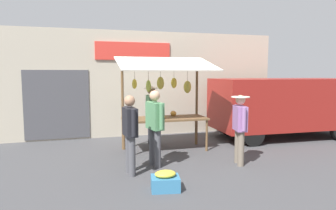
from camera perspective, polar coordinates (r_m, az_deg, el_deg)
name	(u,v)px	position (r m, az deg, el deg)	size (l,w,h in m)	color
ground_plane	(165,150)	(8.27, -0.59, -8.42)	(40.00, 40.00, 0.00)	#424244
street_backdrop	(145,84)	(10.13, -4.30, 3.96)	(9.00, 0.30, 3.40)	#B2A893
market_stall	(165,93)	(8.06, -0.56, 2.31)	(2.50, 1.46, 2.50)	brown
vendor_with_sunhat	(151,110)	(8.75, -3.17, -0.96)	(0.44, 0.71, 1.68)	#232328
shopper_in_grey_tee	(240,124)	(7.04, 13.27, -3.49)	(0.41, 0.67, 1.58)	#726656
shopper_with_ponytail	(155,123)	(6.71, -2.48, -3.29)	(0.32, 0.70, 1.69)	#4C4C51
shopper_in_striped_shirt	(130,129)	(6.22, -7.10, -4.50)	(0.26, 0.69, 1.62)	#4C4C51
parked_van	(278,103)	(10.26, 19.88, 0.41)	(4.46, 1.99, 1.88)	maroon
produce_crate_near	(165,181)	(5.56, -0.51, -14.05)	(0.56, 0.47, 0.36)	teal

